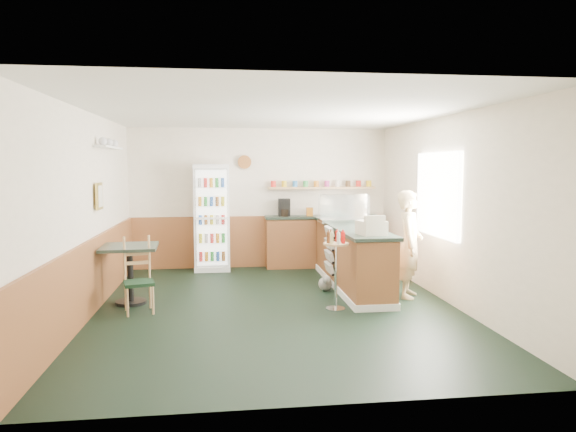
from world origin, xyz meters
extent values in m
plane|color=black|center=(0.00, 0.00, 0.00)|extent=(6.00, 6.00, 0.00)
cube|color=white|center=(0.00, 3.01, 1.35)|extent=(5.00, 0.02, 2.70)
cube|color=white|center=(-2.51, 0.00, 1.35)|extent=(0.02, 6.00, 2.70)
cube|color=white|center=(2.51, 0.00, 1.35)|extent=(0.02, 6.00, 2.70)
cube|color=silver|center=(0.00, 0.00, 2.71)|extent=(5.00, 6.00, 0.02)
cube|color=#985631|center=(0.00, 2.97, 0.50)|extent=(4.98, 0.05, 1.00)
cube|color=#985631|center=(-2.47, 0.00, 0.50)|extent=(0.05, 5.98, 1.00)
cube|color=white|center=(2.46, 0.30, 1.55)|extent=(0.06, 1.45, 1.25)
cube|color=gold|center=(-2.45, 0.50, 1.55)|extent=(0.03, 0.32, 0.38)
cube|color=white|center=(-2.40, 1.00, 2.25)|extent=(0.18, 1.20, 0.03)
cylinder|color=#9B5826|center=(-0.30, 2.94, 2.05)|extent=(0.26, 0.04, 0.26)
cube|color=#985631|center=(1.35, 1.07, 0.47)|extent=(0.60, 2.95, 0.95)
cube|color=white|center=(1.35, 1.07, 0.05)|extent=(0.64, 2.97, 0.10)
cube|color=#25342C|center=(1.35, 1.08, 0.98)|extent=(0.68, 3.01, 0.05)
cube|color=#985631|center=(1.20, 2.80, 0.47)|extent=(2.20, 0.38, 0.95)
cube|color=#25342C|center=(1.20, 2.80, 0.98)|extent=(2.24, 0.42, 0.05)
cube|color=tan|center=(1.20, 2.88, 1.55)|extent=(2.10, 0.22, 0.04)
cube|color=black|center=(0.45, 2.80, 1.18)|extent=(0.22, 0.18, 0.34)
cylinder|color=#B2664C|center=(0.25, 2.88, 1.63)|extent=(0.10, 0.10, 0.12)
cylinder|color=#B2664C|center=(0.46, 2.88, 1.63)|extent=(0.10, 0.10, 0.12)
cylinder|color=#B2664C|center=(0.67, 2.88, 1.63)|extent=(0.10, 0.10, 0.12)
cylinder|color=#B2664C|center=(0.88, 2.88, 1.63)|extent=(0.10, 0.10, 0.12)
cylinder|color=#B2664C|center=(1.09, 2.88, 1.63)|extent=(0.10, 0.10, 0.12)
cylinder|color=#B2664C|center=(1.31, 2.88, 1.63)|extent=(0.10, 0.10, 0.12)
cylinder|color=#B2664C|center=(1.52, 2.88, 1.63)|extent=(0.10, 0.10, 0.12)
cylinder|color=#B2664C|center=(1.73, 2.88, 1.63)|extent=(0.10, 0.10, 0.12)
cylinder|color=#B2664C|center=(1.94, 2.88, 1.63)|extent=(0.10, 0.10, 0.12)
cylinder|color=#B2664C|center=(2.15, 2.88, 1.63)|extent=(0.10, 0.10, 0.12)
cube|color=white|center=(-0.93, 2.78, 1.01)|extent=(0.66, 0.47, 2.01)
cube|color=white|center=(-0.93, 2.55, 1.02)|extent=(0.56, 0.02, 1.78)
cube|color=silver|center=(-0.93, 2.48, 1.02)|extent=(0.60, 0.02, 1.84)
cube|color=silver|center=(1.35, 1.66, 1.04)|extent=(0.83, 0.43, 0.06)
cube|color=silver|center=(1.35, 1.66, 1.27)|extent=(0.81, 0.41, 0.41)
cube|color=beige|center=(1.35, -0.04, 1.11)|extent=(0.40, 0.41, 0.20)
imported|color=tan|center=(2.05, 0.32, 0.81)|extent=(0.57, 0.65, 1.61)
cylinder|color=silver|center=(0.81, -0.20, 0.01)|extent=(0.27, 0.27, 0.02)
cylinder|color=silver|center=(0.81, -0.20, 0.46)|extent=(0.04, 0.04, 0.90)
cylinder|color=tan|center=(0.81, -0.20, 0.91)|extent=(0.35, 0.35, 0.02)
cylinder|color=red|center=(0.91, -0.17, 1.00)|extent=(0.05, 0.05, 0.15)
cylinder|color=red|center=(0.85, -0.11, 1.00)|extent=(0.05, 0.05, 0.15)
cylinder|color=red|center=(0.75, -0.11, 1.00)|extent=(0.05, 0.05, 0.15)
cylinder|color=red|center=(0.70, -0.19, 1.00)|extent=(0.05, 0.05, 0.15)
cylinder|color=red|center=(0.73, -0.28, 1.00)|extent=(0.05, 0.05, 0.15)
cylinder|color=red|center=(0.82, -0.31, 1.00)|extent=(0.05, 0.05, 0.15)
cylinder|color=red|center=(0.90, -0.26, 1.00)|extent=(0.05, 0.05, 0.15)
cube|color=black|center=(1.01, 1.10, 0.25)|extent=(0.05, 0.48, 0.03)
cube|color=silver|center=(0.99, 1.10, 0.32)|extent=(0.10, 0.44, 0.16)
cube|color=black|center=(1.01, 1.10, 0.45)|extent=(0.05, 0.48, 0.03)
cube|color=silver|center=(0.99, 1.10, 0.52)|extent=(0.10, 0.44, 0.16)
cube|color=black|center=(1.01, 1.10, 0.65)|extent=(0.05, 0.48, 0.03)
cube|color=silver|center=(0.99, 1.10, 0.72)|extent=(0.10, 0.44, 0.16)
cube|color=black|center=(1.01, 1.10, 0.84)|extent=(0.05, 0.48, 0.03)
cube|color=silver|center=(0.99, 1.10, 0.91)|extent=(0.10, 0.44, 0.16)
cylinder|color=black|center=(-2.05, 0.46, 0.02)|extent=(0.44, 0.44, 0.04)
cylinder|color=black|center=(-2.05, 0.46, 0.42)|extent=(0.09, 0.09, 0.77)
cube|color=#25342C|center=(-2.05, 0.46, 0.82)|extent=(0.81, 0.81, 0.04)
cube|color=black|center=(-1.86, -0.02, 0.41)|extent=(0.46, 0.46, 0.05)
cylinder|color=tan|center=(-2.02, -0.19, 0.20)|extent=(0.03, 0.03, 0.40)
cylinder|color=tan|center=(-1.69, -0.19, 0.20)|extent=(0.03, 0.03, 0.40)
cylinder|color=tan|center=(-2.02, 0.14, 0.20)|extent=(0.03, 0.03, 0.40)
cylinder|color=tan|center=(-1.69, 0.14, 0.20)|extent=(0.03, 0.03, 0.40)
cube|color=tan|center=(-1.86, 0.15, 0.71)|extent=(0.34, 0.12, 0.61)
sphere|color=gray|center=(0.88, 0.87, 0.11)|extent=(0.22, 0.22, 0.22)
sphere|color=gray|center=(0.88, 0.76, 0.20)|extent=(0.13, 0.13, 0.13)
camera|label=1|loc=(-0.71, -7.00, 1.97)|focal=32.00mm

